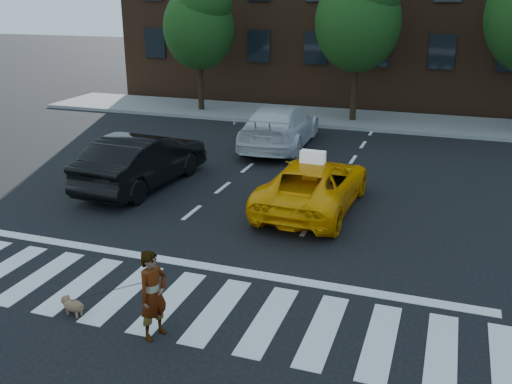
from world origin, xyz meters
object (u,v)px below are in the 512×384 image
black_sedan (143,160)px  white_suv (280,126)px  taxi (314,185)px  tree_left (199,19)px  woman (153,295)px  tree_mid (359,11)px  dog (72,305)px

black_sedan → white_suv: bearing=-109.6°
taxi → black_sedan: black_sedan is taller
tree_left → woman: bearing=-68.1°
taxi → white_suv: (-2.80, 6.05, 0.13)m
black_sedan → white_suv: size_ratio=0.89×
tree_mid → white_suv: 6.81m
tree_left → dog: size_ratio=11.31×
tree_mid → dog: size_ratio=12.35×
tree_left → dog: bearing=-73.0°
taxi → tree_mid: bearing=-83.6°
black_sedan → dog: size_ratio=8.63×
taxi → black_sedan: (-5.35, 0.19, 0.14)m
black_sedan → dog: bearing=113.4°
tree_left → taxi: bearing=-53.2°
tree_left → taxi: 14.46m
white_suv → dog: (-0.07, -12.84, -0.62)m
tree_left → black_sedan: size_ratio=1.31×
white_suv → dog: size_ratio=9.70×
tree_left → black_sedan: tree_left is taller
black_sedan → woman: size_ratio=3.11×
taxi → white_suv: 6.67m
black_sedan → white_suv: 6.40m
tree_mid → white_suv: tree_mid is taller
woman → white_suv: bearing=25.7°
tree_left → white_suv: size_ratio=1.17×
woman → tree_mid: bearing=17.5°
white_suv → black_sedan: bearing=63.2°
dog → tree_mid: bearing=95.9°
taxi → woman: 7.00m
tree_left → white_suv: bearing=-42.7°
tree_mid → dog: tree_mid is taller
tree_mid → taxi: bearing=-85.6°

